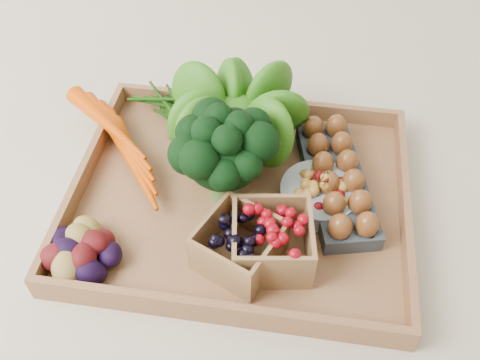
# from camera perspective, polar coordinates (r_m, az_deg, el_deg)

# --- Properties ---
(ground) EXTENTS (4.00, 4.00, 0.00)m
(ground) POSITION_cam_1_polar(r_m,az_deg,el_deg) (0.91, 0.00, -2.49)
(ground) COLOR beige
(ground) RESTS_ON ground
(tray) EXTENTS (0.55, 0.45, 0.01)m
(tray) POSITION_cam_1_polar(r_m,az_deg,el_deg) (0.90, 0.00, -2.20)
(tray) COLOR #92633D
(tray) RESTS_ON ground
(carrots) EXTENTS (0.23, 0.17, 0.06)m
(carrots) POSITION_cam_1_polar(r_m,az_deg,el_deg) (0.97, -12.21, 3.83)
(carrots) COLOR #D64400
(carrots) RESTS_ON tray
(lettuce) EXTENTS (0.17, 0.17, 0.17)m
(lettuce) POSITION_cam_1_polar(r_m,az_deg,el_deg) (0.93, -0.54, 7.66)
(lettuce) COLOR #1E590D
(lettuce) RESTS_ON tray
(broccoli) EXTENTS (0.16, 0.16, 0.13)m
(broccoli) POSITION_cam_1_polar(r_m,az_deg,el_deg) (0.86, -1.70, 1.17)
(broccoli) COLOR black
(broccoli) RESTS_ON tray
(cherry_bowl) EXTENTS (0.13, 0.13, 0.03)m
(cherry_bowl) POSITION_cam_1_polar(r_m,az_deg,el_deg) (0.89, 8.42, -1.61)
(cherry_bowl) COLOR #8C9EA5
(cherry_bowl) RESTS_ON tray
(egg_carton) EXTENTS (0.15, 0.28, 0.03)m
(egg_carton) POSITION_cam_1_polar(r_m,az_deg,el_deg) (0.91, 10.16, -0.33)
(egg_carton) COLOR #383F47
(egg_carton) RESTS_ON tray
(potatoes) EXTENTS (0.12, 0.12, 0.07)m
(potatoes) POSITION_cam_1_polar(r_m,az_deg,el_deg) (0.83, -16.59, -6.72)
(potatoes) COLOR #420A0C
(potatoes) RESTS_ON tray
(punnet_blackberry) EXTENTS (0.15, 0.15, 0.08)m
(punnet_blackberry) POSITION_cam_1_polar(r_m,az_deg,el_deg) (0.80, -0.12, -6.96)
(punnet_blackberry) COLOR black
(punnet_blackberry) RESTS_ON tray
(punnet_raspberry) EXTENTS (0.13, 0.13, 0.08)m
(punnet_raspberry) POSITION_cam_1_polar(r_m,az_deg,el_deg) (0.80, 3.42, -6.51)
(punnet_raspberry) COLOR maroon
(punnet_raspberry) RESTS_ON tray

